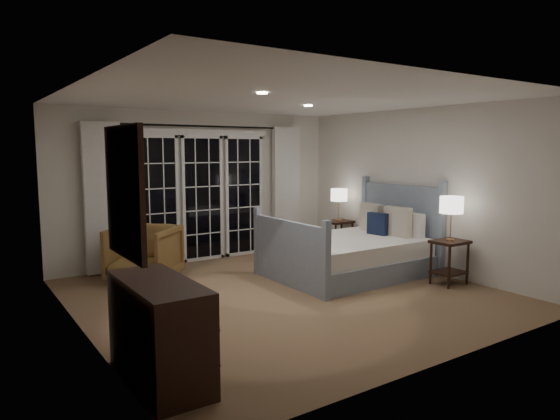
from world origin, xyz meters
TOP-DOWN VIEW (x-y plane):
  - floor at (0.00, 0.00)m, footprint 5.00×5.00m
  - ceiling at (0.00, 0.00)m, footprint 5.00×5.00m
  - wall_left at (-2.50, 0.00)m, footprint 0.02×5.00m
  - wall_right at (2.50, 0.00)m, footprint 0.02×5.00m
  - wall_back at (0.00, 2.50)m, footprint 5.00×0.02m
  - wall_front at (0.00, -2.50)m, footprint 5.00×0.02m
  - french_doors at (0.00, 2.46)m, footprint 2.50×0.04m
  - curtain_rod at (0.00, 2.40)m, footprint 3.50×0.03m
  - curtain_left at (-1.65, 2.38)m, footprint 0.55×0.10m
  - curtain_right at (1.65, 2.38)m, footprint 0.55×0.10m
  - downlight_a at (0.80, 0.60)m, footprint 0.12×0.12m
  - downlight_b at (-0.60, -0.40)m, footprint 0.12×0.12m
  - bed at (1.42, 0.31)m, footprint 2.24×1.61m
  - nightstand_left at (2.16, -0.87)m, footprint 0.48×0.38m
  - nightstand_right at (2.22, 1.55)m, footprint 0.46×0.37m
  - lamp_left at (2.16, -0.87)m, footprint 0.32×0.32m
  - lamp_right at (2.22, 1.55)m, footprint 0.30×0.30m
  - armchair at (-1.30, 1.66)m, footprint 1.22×1.22m
  - dresser at (-2.23, -1.43)m, footprint 0.50×1.17m
  - mirror at (-2.47, -1.43)m, footprint 0.05×0.85m

SIDE VIEW (x-z plane):
  - floor at x=0.00m, z-range 0.00..0.00m
  - bed at x=1.42m, z-range -0.32..0.98m
  - nightstand_right at x=2.22m, z-range 0.09..0.70m
  - armchair at x=-1.30m, z-range 0.00..0.80m
  - nightstand_left at x=2.16m, z-range 0.10..0.72m
  - dresser at x=-2.23m, z-range 0.00..0.83m
  - lamp_right at x=2.22m, z-range 0.77..1.34m
  - french_doors at x=0.00m, z-range -0.01..2.19m
  - lamp_left at x=2.16m, z-range 0.80..1.41m
  - curtain_left at x=-1.65m, z-range 0.02..2.27m
  - curtain_right at x=1.65m, z-range 0.02..2.27m
  - wall_left at x=-2.50m, z-range 0.00..2.50m
  - wall_right at x=2.50m, z-range 0.00..2.50m
  - wall_back at x=0.00m, z-range 0.00..2.50m
  - wall_front at x=0.00m, z-range 0.00..2.50m
  - mirror at x=-2.47m, z-range 1.05..2.05m
  - curtain_rod at x=0.00m, z-range 2.23..2.27m
  - downlight_a at x=0.80m, z-range 2.48..2.50m
  - downlight_b at x=-0.60m, z-range 2.48..2.50m
  - ceiling at x=0.00m, z-range 2.50..2.50m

